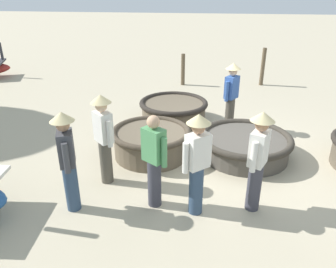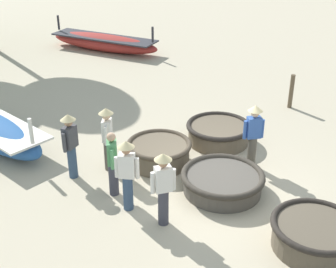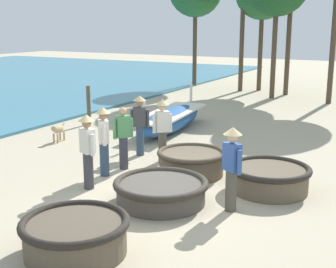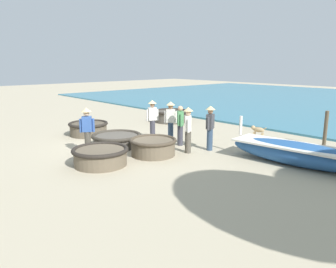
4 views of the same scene
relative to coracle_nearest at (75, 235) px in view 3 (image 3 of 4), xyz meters
The scene contains 14 objects.
ground_plane 2.81m from the coracle_nearest, 87.28° to the left, with size 80.00×80.00×0.00m, color tan.
coracle_nearest is the anchor object (origin of this frame).
coracle_front_left 2.53m from the coracle_nearest, 86.68° to the left, with size 1.94×1.94×0.49m.
coracle_center 4.48m from the coracle_nearest, 91.24° to the left, with size 1.66×1.66×0.60m.
coracle_tilted 4.65m from the coracle_nearest, 66.11° to the left, with size 1.79×1.79×0.57m.
long_boat_ochre_hull 8.91m from the coracle_nearest, 108.19° to the left, with size 1.66×4.65×1.36m.
fisherman_crouching 5.80m from the coracle_nearest, 111.24° to the left, with size 0.50×0.36×1.67m.
fisherman_standing_right 4.50m from the coracle_nearest, 113.61° to the left, with size 0.37×0.45×1.57m.
fisherman_by_coracle 3.27m from the coracle_nearest, 61.29° to the left, with size 0.46×0.37×1.67m.
fisherman_standing_left 5.27m from the coracle_nearest, 103.55° to the left, with size 0.39×0.41×1.67m.
fisherman_hauling 3.96m from the coracle_nearest, 118.97° to the left, with size 0.39×0.42×1.67m.
fisherman_with_hat 3.09m from the coracle_nearest, 123.59° to the left, with size 0.49×0.36×1.67m.
dog 7.48m from the coracle_nearest, 133.12° to the left, with size 0.28×0.68×0.55m.
mooring_post_mid_beach 9.91m from the coracle_nearest, 126.26° to the left, with size 0.14×0.14×1.40m, color brown.
Camera 3 is at (4.37, -8.10, 3.57)m, focal length 50.00 mm.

